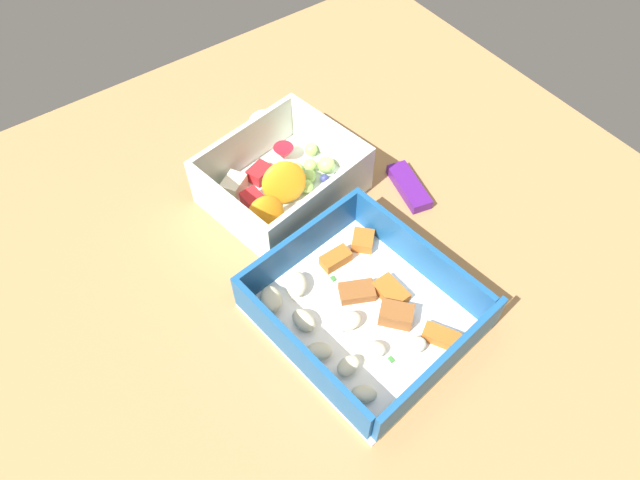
% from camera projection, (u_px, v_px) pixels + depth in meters
% --- Properties ---
extents(table_surface, '(0.80, 0.80, 0.02)m').
position_uv_depth(table_surface, '(330.00, 264.00, 0.61)').
color(table_surface, '#9E7547').
rests_on(table_surface, ground).
extents(pasta_container, '(0.21, 0.19, 0.05)m').
position_uv_depth(pasta_container, '(361.00, 309.00, 0.55)').
color(pasta_container, white).
rests_on(pasta_container, table_surface).
extents(fruit_bowl, '(0.16, 0.18, 0.06)m').
position_uv_depth(fruit_bowl, '(282.00, 182.00, 0.64)').
color(fruit_bowl, silver).
rests_on(fruit_bowl, table_surface).
extents(candy_bar, '(0.07, 0.04, 0.01)m').
position_uv_depth(candy_bar, '(409.00, 187.00, 0.66)').
color(candy_bar, '#51197A').
rests_on(candy_bar, table_surface).
extents(paper_cup_liner, '(0.04, 0.04, 0.02)m').
position_uv_depth(paper_cup_liner, '(267.00, 127.00, 0.71)').
color(paper_cup_liner, white).
rests_on(paper_cup_liner, table_surface).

